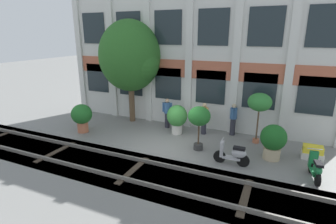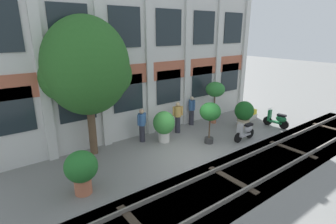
# 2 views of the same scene
# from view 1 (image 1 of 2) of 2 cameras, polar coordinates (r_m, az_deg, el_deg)

# --- Properties ---
(ground_plane) EXTENTS (80.00, 80.00, 0.00)m
(ground_plane) POSITION_cam_1_polar(r_m,az_deg,el_deg) (11.79, -0.91, -7.65)
(ground_plane) COLOR slate
(apartment_facade) EXTENTS (14.56, 0.64, 8.69)m
(apartment_facade) POSITION_cam_1_polar(r_m,az_deg,el_deg) (13.86, 5.04, 14.41)
(apartment_facade) COLOR silver
(apartment_facade) RESTS_ON ground
(rail_tracks) EXTENTS (22.20, 2.80, 0.43)m
(rail_tracks) POSITION_cam_1_polar(r_m,az_deg,el_deg) (10.00, -6.75, -13.39)
(rail_tracks) COLOR #5B5449
(rail_tracks) RESTS_ON ground
(broadleaf_tree) EXTENTS (3.50, 3.34, 5.61)m
(broadleaf_tree) POSITION_cam_1_polar(r_m,az_deg,el_deg) (14.62, -8.27, 11.61)
(broadleaf_tree) COLOR brown
(broadleaf_tree) RESTS_ON ground
(potted_plant_ribbed_drum) EXTENTS (1.01, 1.01, 1.45)m
(potted_plant_ribbed_drum) POSITION_cam_1_polar(r_m,az_deg,el_deg) (11.23, 21.92, -5.69)
(potted_plant_ribbed_drum) COLOR tan
(potted_plant_ribbed_drum) RESTS_ON ground
(potted_plant_low_pan) EXTENTS (1.05, 1.05, 2.35)m
(potted_plant_low_pan) POSITION_cam_1_polar(r_m,az_deg,el_deg) (12.32, 19.33, 1.85)
(potted_plant_low_pan) COLOR #B76647
(potted_plant_low_pan) RESTS_ON ground
(potted_plant_square_trough) EXTENTS (0.83, 0.53, 0.55)m
(potted_plant_square_trough) POSITION_cam_1_polar(r_m,az_deg,el_deg) (12.16, 28.93, -7.74)
(potted_plant_square_trough) COLOR beige
(potted_plant_square_trough) RESTS_ON ground
(potted_plant_fluted_column) EXTENTS (1.02, 1.02, 1.48)m
(potted_plant_fluted_column) POSITION_cam_1_polar(r_m,az_deg,el_deg) (13.05, 1.97, -1.13)
(potted_plant_fluted_column) COLOR beige
(potted_plant_fluted_column) RESTS_ON ground
(potted_plant_terracotta_small) EXTENTS (0.96, 0.96, 1.95)m
(potted_plant_terracotta_small) POSITION_cam_1_polar(r_m,az_deg,el_deg) (11.12, 6.80, -1.27)
(potted_plant_terracotta_small) COLOR #333333
(potted_plant_terracotta_small) RESTS_ON ground
(potted_plant_stone_basin) EXTENTS (1.04, 1.04, 1.46)m
(potted_plant_stone_basin) POSITION_cam_1_polar(r_m,az_deg,el_deg) (13.96, -18.25, -0.78)
(potted_plant_stone_basin) COLOR #B76647
(potted_plant_stone_basin) RESTS_ON ground
(scooter_near_curb) EXTENTS (0.52, 1.38, 0.98)m
(scooter_near_curb) POSITION_cam_1_polar(r_m,az_deg,el_deg) (10.46, 29.48, -10.65)
(scooter_near_curb) COLOR black
(scooter_near_curb) RESTS_ON ground
(scooter_second_parked) EXTENTS (1.38, 0.50, 0.98)m
(scooter_second_parked) POSITION_cam_1_polar(r_m,az_deg,el_deg) (10.43, 14.02, -8.92)
(scooter_second_parked) COLOR black
(scooter_second_parked) RESTS_ON ground
(resident_by_doorway) EXTENTS (0.48, 0.34, 1.61)m
(resident_by_doorway) POSITION_cam_1_polar(r_m,az_deg,el_deg) (13.13, 7.85, -1.18)
(resident_by_doorway) COLOR #282833
(resident_by_doorway) RESTS_ON ground
(resident_watching_tracks) EXTENTS (0.34, 0.53, 1.61)m
(resident_watching_tracks) POSITION_cam_1_polar(r_m,az_deg,el_deg) (13.27, 14.03, -1.35)
(resident_watching_tracks) COLOR #282833
(resident_watching_tracks) RESTS_ON ground
(resident_near_plants) EXTENTS (0.52, 0.34, 1.59)m
(resident_near_plants) POSITION_cam_1_polar(r_m,az_deg,el_deg) (13.90, -0.16, -0.05)
(resident_near_plants) COLOR #282833
(resident_near_plants) RESTS_ON ground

